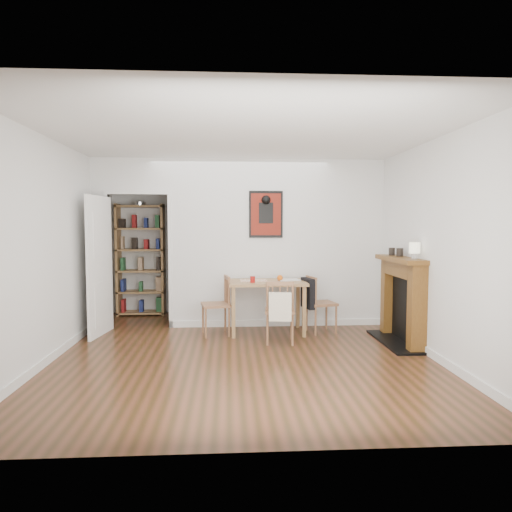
{
  "coord_description": "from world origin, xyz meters",
  "views": [
    {
      "loc": [
        -0.17,
        -5.69,
        1.6
      ],
      "look_at": [
        0.2,
        0.6,
        1.16
      ],
      "focal_mm": 32.0,
      "sensor_mm": 36.0,
      "label": 1
    }
  ],
  "objects": [
    {
      "name": "mantel_lamp",
      "position": [
        2.14,
        -0.16,
        1.29
      ],
      "size": [
        0.14,
        0.14,
        0.21
      ],
      "color": "silver",
      "rests_on": "fireplace"
    },
    {
      "name": "chair_left",
      "position": [
        -0.37,
        0.83,
        0.43
      ],
      "size": [
        0.5,
        0.5,
        0.86
      ],
      "color": "brown",
      "rests_on": "ground"
    },
    {
      "name": "chair_front",
      "position": [
        0.51,
        0.34,
        0.43
      ],
      "size": [
        0.47,
        0.52,
        0.86
      ],
      "color": "brown",
      "rests_on": "ground"
    },
    {
      "name": "placemat",
      "position": [
        0.19,
        1.0,
        0.77
      ],
      "size": [
        0.4,
        0.3,
        0.0
      ],
      "primitive_type": "cube",
      "rotation": [
        0.0,
        0.0,
        0.02
      ],
      "color": "#F2E3C7",
      "rests_on": "dining_table"
    },
    {
      "name": "fireplace",
      "position": [
        2.16,
        0.25,
        0.62
      ],
      "size": [
        0.45,
        1.25,
        1.16
      ],
      "color": "brown",
      "rests_on": "ground"
    },
    {
      "name": "ceramic_jar_b",
      "position": [
        2.11,
        0.57,
        1.21
      ],
      "size": [
        0.09,
        0.09,
        0.11
      ],
      "primitive_type": "cylinder",
      "color": "black",
      "rests_on": "fireplace"
    },
    {
      "name": "red_glass",
      "position": [
        0.17,
        0.77,
        0.81
      ],
      "size": [
        0.07,
        0.07,
        0.09
      ],
      "primitive_type": "cylinder",
      "color": "maroon",
      "rests_on": "dining_table"
    },
    {
      "name": "orange_fruit",
      "position": [
        0.58,
        0.97,
        0.81
      ],
      "size": [
        0.08,
        0.08,
        0.08
      ],
      "primitive_type": "sphere",
      "color": "#E35C0B",
      "rests_on": "dining_table"
    },
    {
      "name": "ground",
      "position": [
        0.0,
        0.0,
        0.0
      ],
      "size": [
        5.2,
        5.2,
        0.0
      ],
      "primitive_type": "plane",
      "color": "#592F1C",
      "rests_on": "ground"
    },
    {
      "name": "ceramic_jar_a",
      "position": [
        2.16,
        0.39,
        1.22
      ],
      "size": [
        0.09,
        0.09,
        0.11
      ],
      "primitive_type": "cylinder",
      "color": "black",
      "rests_on": "fireplace"
    },
    {
      "name": "chair_right",
      "position": [
        1.17,
        0.9,
        0.44
      ],
      "size": [
        0.55,
        0.51,
        0.84
      ],
      "color": "brown",
      "rests_on": "ground"
    },
    {
      "name": "notebook",
      "position": [
        0.72,
        1.0,
        0.77
      ],
      "size": [
        0.33,
        0.26,
        0.01
      ],
      "primitive_type": "cube",
      "rotation": [
        0.0,
        0.0,
        0.15
      ],
      "color": "silver",
      "rests_on": "dining_table"
    },
    {
      "name": "bookshelf",
      "position": [
        -1.72,
        2.4,
        0.96
      ],
      "size": [
        0.82,
        0.33,
        1.95
      ],
      "color": "#AA814F",
      "rests_on": "ground"
    },
    {
      "name": "room_shell",
      "position": [
        0.1,
        1.34,
        1.3
      ],
      "size": [
        5.2,
        5.2,
        5.2
      ],
      "color": "silver",
      "rests_on": "ground"
    },
    {
      "name": "dining_table",
      "position": [
        0.39,
        0.93,
        0.67
      ],
      "size": [
        1.12,
        0.71,
        0.76
      ],
      "color": "#AA814F",
      "rests_on": "ground"
    }
  ]
}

